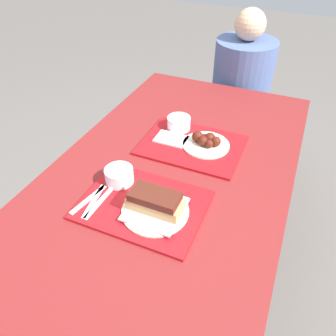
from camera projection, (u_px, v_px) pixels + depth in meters
The scene contains 15 objects.
ground_plane at pixel (164, 289), 1.75m from camera, with size 12.00×12.00×0.00m, color #605B56.
picnic_table at pixel (163, 197), 1.32m from camera, with size 0.93×1.84×0.77m.
picnic_bench_far at pixel (229, 124), 2.32m from camera, with size 0.88×0.28×0.45m.
tray_near at pixel (143, 205), 1.16m from camera, with size 0.43×0.32×0.01m.
tray_far at pixel (192, 145), 1.44m from camera, with size 0.43×0.32×0.01m.
bowl_coleslaw_near at pixel (119, 175), 1.22m from camera, with size 0.11×0.11×0.06m.
brisket_sandwich_plate at pixel (155, 205), 1.10m from camera, with size 0.23×0.23×0.09m.
plastic_fork_near at pixel (94, 201), 1.16m from camera, with size 0.04×0.17×0.00m.
plastic_knife_near at pixel (99, 203), 1.15m from camera, with size 0.02×0.17×0.00m.
plastic_spoon_near at pixel (88, 199), 1.16m from camera, with size 0.05×0.17×0.00m.
condiment_packet at pixel (150, 189), 1.20m from camera, with size 0.04×0.03×0.01m.
bowl_coleslaw_far at pixel (179, 122), 1.51m from camera, with size 0.11×0.11×0.06m.
wings_plate_far at pixel (206, 141), 1.41m from camera, with size 0.20×0.20×0.06m.
napkin_far at pixel (171, 139), 1.46m from camera, with size 0.14×0.10×0.01m.
person_seated_across at pixel (242, 78), 2.08m from camera, with size 0.37×0.37×0.70m.
Camera 1 is at (0.39, -0.86, 1.61)m, focal length 35.00 mm.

